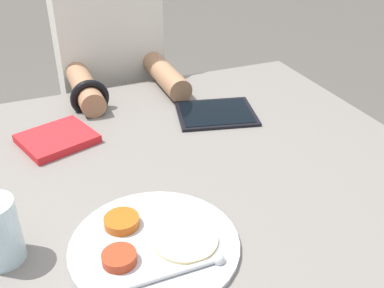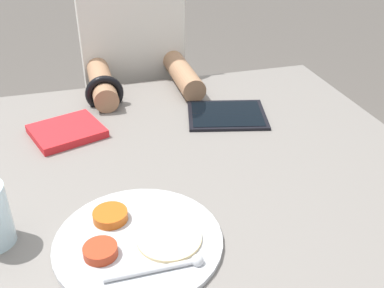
# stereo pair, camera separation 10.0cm
# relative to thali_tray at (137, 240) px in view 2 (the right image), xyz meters

# --- Properties ---
(dining_table) EXTENTS (1.23, 0.99, 0.70)m
(dining_table) POSITION_rel_thali_tray_xyz_m (0.10, 0.24, -0.36)
(dining_table) COLOR slate
(dining_table) RESTS_ON ground_plane
(thali_tray) EXTENTS (0.30, 0.30, 0.03)m
(thali_tray) POSITION_rel_thali_tray_xyz_m (0.00, 0.00, 0.00)
(thali_tray) COLOR #B7BABF
(thali_tray) RESTS_ON dining_table
(red_notebook) EXTENTS (0.21, 0.19, 0.02)m
(red_notebook) POSITION_rel_thali_tray_xyz_m (-0.11, 0.45, 0.00)
(red_notebook) COLOR silver
(red_notebook) RESTS_ON dining_table
(tablet_device) EXTENTS (0.25, 0.22, 0.01)m
(tablet_device) POSITION_rel_thali_tray_xyz_m (0.32, 0.43, -0.00)
(tablet_device) COLOR black
(tablet_device) RESTS_ON dining_table
(person_diner) EXTENTS (0.35, 0.48, 1.20)m
(person_diner) POSITION_rel_thali_tray_xyz_m (0.13, 0.90, -0.13)
(person_diner) COLOR black
(person_diner) RESTS_ON ground_plane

